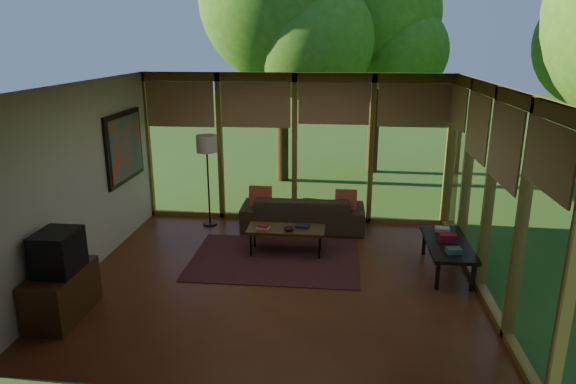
# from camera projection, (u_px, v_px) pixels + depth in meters

# --- Properties ---
(floor) EXTENTS (5.50, 5.50, 0.00)m
(floor) POSITION_uv_depth(u_px,v_px,m) (278.00, 278.00, 7.28)
(floor) COLOR brown
(floor) RESTS_ON ground
(ceiling) EXTENTS (5.50, 5.50, 0.00)m
(ceiling) POSITION_uv_depth(u_px,v_px,m) (277.00, 84.00, 6.51)
(ceiling) COLOR silver
(ceiling) RESTS_ON ground
(wall_left) EXTENTS (0.04, 5.00, 2.70)m
(wall_left) POSITION_uv_depth(u_px,v_px,m) (83.00, 181.00, 7.17)
(wall_left) COLOR beige
(wall_left) RESTS_ON ground
(wall_front) EXTENTS (5.50, 0.04, 2.70)m
(wall_front) POSITION_uv_depth(u_px,v_px,m) (243.00, 264.00, 4.51)
(wall_front) COLOR beige
(wall_front) RESTS_ON ground
(window_wall_back) EXTENTS (5.50, 0.12, 2.70)m
(window_wall_back) POSITION_uv_depth(u_px,v_px,m) (295.00, 149.00, 9.28)
(window_wall_back) COLOR olive
(window_wall_back) RESTS_ON ground
(window_wall_right) EXTENTS (0.12, 5.00, 2.70)m
(window_wall_right) POSITION_uv_depth(u_px,v_px,m) (489.00, 192.00, 6.63)
(window_wall_right) COLOR olive
(window_wall_right) RESTS_ON ground
(tree_ne) EXTENTS (2.96, 2.96, 5.28)m
(tree_ne) POSITION_uv_depth(u_px,v_px,m) (378.00, 16.00, 12.21)
(tree_ne) COLOR #3B2815
(tree_ne) RESTS_ON ground
(rug) EXTENTS (2.56, 1.81, 0.01)m
(rug) POSITION_uv_depth(u_px,v_px,m) (275.00, 259.00, 7.88)
(rug) COLOR maroon
(rug) RESTS_ON floor
(sofa) EXTENTS (2.16, 0.88, 0.63)m
(sofa) POSITION_uv_depth(u_px,v_px,m) (303.00, 212.00, 9.08)
(sofa) COLOR #3E301F
(sofa) RESTS_ON floor
(pillow_left) EXTENTS (0.39, 0.21, 0.41)m
(pillow_left) POSITION_uv_depth(u_px,v_px,m) (260.00, 198.00, 9.03)
(pillow_left) COLOR maroon
(pillow_left) RESTS_ON sofa
(pillow_right) EXTENTS (0.37, 0.20, 0.39)m
(pillow_right) POSITION_uv_depth(u_px,v_px,m) (346.00, 201.00, 8.89)
(pillow_right) COLOR maroon
(pillow_right) RESTS_ON sofa
(ct_book_lower) EXTENTS (0.20, 0.15, 0.03)m
(ct_book_lower) POSITION_uv_depth(u_px,v_px,m) (263.00, 227.00, 7.98)
(ct_book_lower) COLOR #B8B2A7
(ct_book_lower) RESTS_ON coffee_table
(ct_book_upper) EXTENTS (0.18, 0.16, 0.03)m
(ct_book_upper) POSITION_uv_depth(u_px,v_px,m) (263.00, 226.00, 7.97)
(ct_book_upper) COLOR maroon
(ct_book_upper) RESTS_ON coffee_table
(ct_book_side) EXTENTS (0.23, 0.18, 0.03)m
(ct_book_side) POSITION_uv_depth(u_px,v_px,m) (302.00, 226.00, 8.04)
(ct_book_side) COLOR black
(ct_book_side) RESTS_ON coffee_table
(ct_bowl) EXTENTS (0.16, 0.16, 0.07)m
(ct_bowl) POSITION_uv_depth(u_px,v_px,m) (289.00, 228.00, 7.88)
(ct_bowl) COLOR black
(ct_bowl) RESTS_ON coffee_table
(media_cabinet) EXTENTS (0.50, 1.00, 0.60)m
(media_cabinet) POSITION_uv_depth(u_px,v_px,m) (62.00, 294.00, 6.18)
(media_cabinet) COLOR #4A2C14
(media_cabinet) RESTS_ON floor
(television) EXTENTS (0.45, 0.55, 0.50)m
(television) POSITION_uv_depth(u_px,v_px,m) (58.00, 252.00, 6.02)
(television) COLOR black
(television) RESTS_ON media_cabinet
(console_book_a) EXTENTS (0.22, 0.17, 0.07)m
(console_book_a) POSITION_uv_depth(u_px,v_px,m) (454.00, 251.00, 6.97)
(console_book_a) COLOR #345B53
(console_book_a) RESTS_ON side_console
(console_book_b) EXTENTS (0.24, 0.17, 0.11)m
(console_book_b) POSITION_uv_depth(u_px,v_px,m) (448.00, 237.00, 7.39)
(console_book_b) COLOR maroon
(console_book_b) RESTS_ON side_console
(console_book_c) EXTENTS (0.23, 0.18, 0.06)m
(console_book_c) POSITION_uv_depth(u_px,v_px,m) (442.00, 229.00, 7.78)
(console_book_c) COLOR #B8B2A7
(console_book_c) RESTS_ON side_console
(floor_lamp) EXTENTS (0.36, 0.36, 1.65)m
(floor_lamp) POSITION_uv_depth(u_px,v_px,m) (207.00, 149.00, 8.99)
(floor_lamp) COLOR black
(floor_lamp) RESTS_ON floor
(coffee_table) EXTENTS (1.20, 0.50, 0.43)m
(coffee_table) POSITION_uv_depth(u_px,v_px,m) (286.00, 230.00, 8.00)
(coffee_table) COLOR #4A2C14
(coffee_table) RESTS_ON floor
(side_console) EXTENTS (0.60, 1.40, 0.46)m
(side_console) POSITION_uv_depth(u_px,v_px,m) (448.00, 245.00, 7.37)
(side_console) COLOR black
(side_console) RESTS_ON floor
(wall_painting) EXTENTS (0.06, 1.35, 1.15)m
(wall_painting) POSITION_uv_depth(u_px,v_px,m) (125.00, 147.00, 8.44)
(wall_painting) COLOR black
(wall_painting) RESTS_ON wall_left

